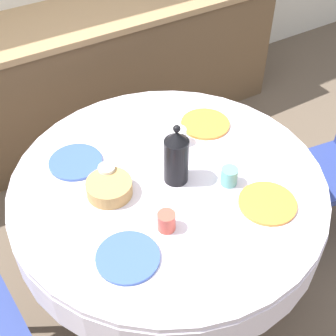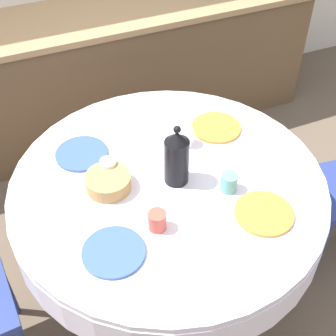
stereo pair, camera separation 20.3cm
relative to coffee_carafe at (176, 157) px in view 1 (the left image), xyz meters
name	(u,v)px [view 1 (the left image)]	position (x,y,z in m)	size (l,w,h in m)	color
ground_plane	(168,277)	(-0.04, 0.01, -0.90)	(12.00, 12.00, 0.00)	brown
kitchen_counter	(59,85)	(-0.04, 1.44, -0.44)	(3.24, 0.64, 0.91)	brown
dining_table	(168,199)	(-0.04, 0.01, -0.25)	(1.43, 1.43, 0.76)	olive
plate_near_left	(128,257)	(-0.39, -0.27, -0.13)	(0.25, 0.25, 0.01)	#3856AD
cup_near_left	(166,221)	(-0.18, -0.22, -0.09)	(0.07, 0.07, 0.08)	#CC4C3D
plate_near_right	(267,203)	(0.25, -0.33, -0.13)	(0.25, 0.25, 0.01)	orange
cup_near_right	(229,176)	(0.19, -0.14, -0.09)	(0.07, 0.07, 0.08)	#5BA39E
plate_far_left	(76,162)	(-0.34, 0.33, -0.13)	(0.25, 0.25, 0.01)	#3856AD
cup_far_left	(107,174)	(-0.27, 0.15, -0.09)	(0.07, 0.07, 0.08)	white
plate_far_right	(205,124)	(0.33, 0.25, -0.13)	(0.25, 0.25, 0.01)	orange
cup_far_right	(178,136)	(0.14, 0.21, -0.09)	(0.07, 0.07, 0.08)	white
coffee_carafe	(176,157)	(0.00, 0.00, 0.00)	(0.11, 0.11, 0.30)	black
bread_basket	(109,188)	(-0.29, 0.07, -0.10)	(0.20, 0.20, 0.07)	#AD844C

